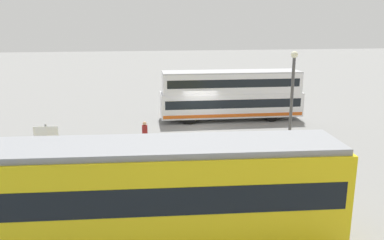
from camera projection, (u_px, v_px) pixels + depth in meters
ground_plane at (202, 127)px, 28.29m from camera, size 160.00×160.00×0.00m
double_decker_bus at (231, 95)px, 30.11m from camera, size 10.87×2.82×3.77m
tram_yellow at (152, 193)px, 12.92m from camera, size 12.67×3.40×3.59m
pedestrian_near_railing at (145, 134)px, 22.90m from camera, size 0.41×0.41×1.77m
pedestrian_railing at (150, 150)px, 20.93m from camera, size 8.39×0.84×1.08m
info_sign at (46, 136)px, 20.48m from camera, size 1.28×0.18×2.21m
street_lamp at (292, 98)px, 20.44m from camera, size 0.36×0.36×5.93m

